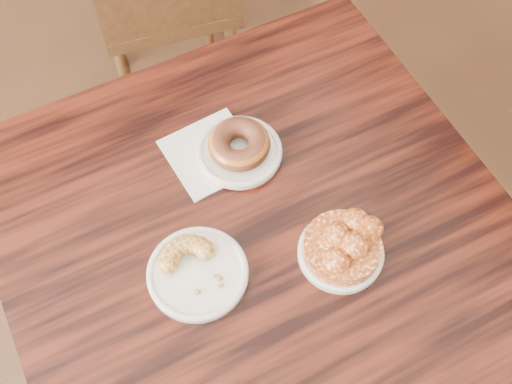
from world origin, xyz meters
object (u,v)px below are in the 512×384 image
cafe_table (258,306)px  apple_fritter (342,246)px  glazed_donut (239,144)px  cruller_fragment (197,268)px

cafe_table → apple_fritter: size_ratio=4.99×
glazed_donut → cruller_fragment: glazed_donut is taller
cafe_table → glazed_donut: size_ratio=7.58×
cafe_table → cruller_fragment: size_ratio=7.72×
cafe_table → apple_fritter: (0.09, -0.11, 0.41)m
cruller_fragment → apple_fritter: bearing=-23.0°
apple_fritter → cruller_fragment: bearing=157.0°
cafe_table → cruller_fragment: (-0.13, -0.02, 0.40)m
cafe_table → apple_fritter: bearing=-44.5°
cafe_table → apple_fritter: apple_fritter is taller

